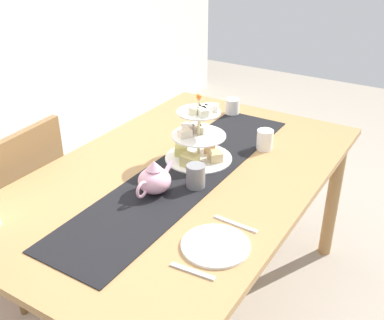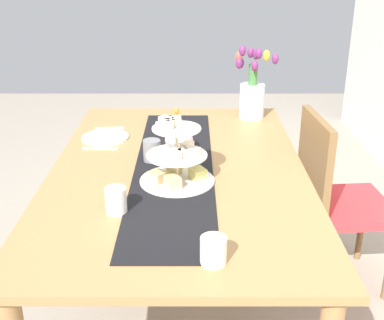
% 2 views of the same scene
% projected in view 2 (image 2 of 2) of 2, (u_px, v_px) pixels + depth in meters
% --- Properties ---
extents(ground_plane, '(8.00, 8.00, 0.00)m').
position_uv_depth(ground_plane, '(180.00, 313.00, 2.46)').
color(ground_plane, gray).
extents(dining_table, '(1.73, 1.08, 0.77)m').
position_uv_depth(dining_table, '(178.00, 188.00, 2.19)').
color(dining_table, '#A37747').
rests_on(dining_table, ground_plane).
extents(chair_left, '(0.45, 0.45, 0.91)m').
position_uv_depth(chair_left, '(334.00, 195.00, 2.52)').
color(chair_left, brown).
rests_on(chair_left, ground_plane).
extents(table_runner, '(1.44, 0.33, 0.00)m').
position_uv_depth(table_runner, '(174.00, 168.00, 2.16)').
color(table_runner, black).
rests_on(table_runner, dining_table).
extents(tiered_cake_stand, '(0.30, 0.30, 0.30)m').
position_uv_depth(tiered_cake_stand, '(177.00, 160.00, 2.00)').
color(tiered_cake_stand, beige).
rests_on(tiered_cake_stand, table_runner).
extents(teapot, '(0.24, 0.13, 0.14)m').
position_uv_depth(teapot, '(179.00, 139.00, 2.31)').
color(teapot, '#E5A8BC').
rests_on(teapot, table_runner).
extents(tulip_vase, '(0.20, 0.23, 0.41)m').
position_uv_depth(tulip_vase, '(252.00, 93.00, 2.75)').
color(tulip_vase, silver).
rests_on(tulip_vase, dining_table).
extents(cream_jug, '(0.08, 0.08, 0.08)m').
position_uv_depth(cream_jug, '(213.00, 250.00, 1.49)').
color(cream_jug, white).
rests_on(cream_jug, dining_table).
extents(dinner_plate_left, '(0.23, 0.23, 0.01)m').
position_uv_depth(dinner_plate_left, '(105.00, 137.00, 2.49)').
color(dinner_plate_left, white).
rests_on(dinner_plate_left, dining_table).
extents(fork_left, '(0.03, 0.15, 0.01)m').
position_uv_depth(fork_left, '(110.00, 128.00, 2.63)').
color(fork_left, silver).
rests_on(fork_left, dining_table).
extents(knife_left, '(0.02, 0.17, 0.01)m').
position_uv_depth(knife_left, '(100.00, 149.00, 2.36)').
color(knife_left, silver).
rests_on(knife_left, dining_table).
extents(mug_grey, '(0.08, 0.08, 0.09)m').
position_uv_depth(mug_grey, '(152.00, 150.00, 2.21)').
color(mug_grey, slate).
rests_on(mug_grey, table_runner).
extents(mug_white_text, '(0.08, 0.08, 0.09)m').
position_uv_depth(mug_white_text, '(116.00, 200.00, 1.78)').
color(mug_white_text, white).
rests_on(mug_white_text, dining_table).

